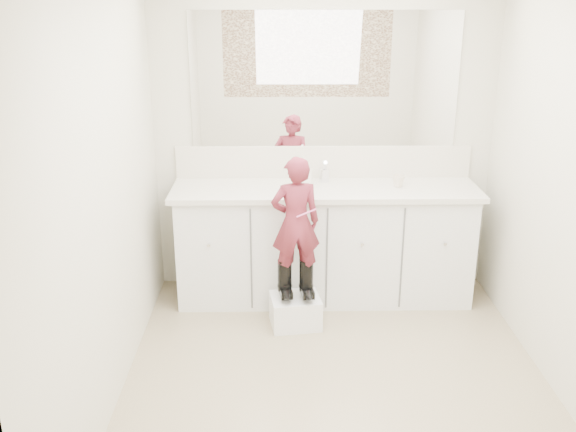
{
  "coord_description": "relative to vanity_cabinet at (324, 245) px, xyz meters",
  "views": [
    {
      "loc": [
        -0.35,
        -3.34,
        2.28
      ],
      "look_at": [
        -0.28,
        0.83,
        0.8
      ],
      "focal_mm": 40.0,
      "sensor_mm": 36.0,
      "label": 1
    }
  ],
  "objects": [
    {
      "name": "backsplash",
      "position": [
        0.0,
        0.26,
        0.59
      ],
      "size": [
        2.28,
        0.03,
        0.25
      ],
      "primitive_type": "cube",
      "color": "beige",
      "rests_on": "countertop"
    },
    {
      "name": "cup",
      "position": [
        0.55,
        0.0,
        0.51
      ],
      "size": [
        0.1,
        0.1,
        0.09
      ],
      "primitive_type": "imported",
      "rotation": [
        0.0,
        0.0,
        -0.01
      ],
      "color": "beige",
      "rests_on": "countertop"
    },
    {
      "name": "dot_panel",
      "position": [
        0.0,
        -2.71,
        1.22
      ],
      "size": [
        2.0,
        0.01,
        1.2
      ],
      "primitive_type": "cube",
      "color": "#472819",
      "rests_on": "wall_front"
    },
    {
      "name": "toothbrush",
      "position": [
        -0.16,
        -0.53,
        0.44
      ],
      "size": [
        0.14,
        0.03,
        0.06
      ],
      "primitive_type": "cylinder",
      "rotation": [
        0.0,
        1.22,
        0.14
      ],
      "color": "#E4589A",
      "rests_on": "toddler"
    },
    {
      "name": "faucet",
      "position": [
        0.0,
        0.15,
        0.52
      ],
      "size": [
        0.08,
        0.08,
        0.1
      ],
      "primitive_type": "cylinder",
      "color": "silver",
      "rests_on": "countertop"
    },
    {
      "name": "wall_front",
      "position": [
        0.0,
        -2.73,
        0.77
      ],
      "size": [
        2.6,
        0.0,
        2.6
      ],
      "primitive_type": "plane",
      "rotation": [
        -1.57,
        0.0,
        0.0
      ],
      "color": "beige",
      "rests_on": "floor"
    },
    {
      "name": "soap_bottle",
      "position": [
        -0.16,
        0.04,
        0.57
      ],
      "size": [
        0.11,
        0.11,
        0.21
      ],
      "primitive_type": "imported",
      "rotation": [
        0.0,
        0.0,
        0.2
      ],
      "color": "white",
      "rests_on": "countertop"
    },
    {
      "name": "toddler",
      "position": [
        -0.23,
        -0.48,
        0.36
      ],
      "size": [
        0.37,
        0.27,
        0.93
      ],
      "primitive_type": "imported",
      "rotation": [
        0.0,
        0.0,
        3.28
      ],
      "color": "#AE3544",
      "rests_on": "step_stool"
    },
    {
      "name": "mirror",
      "position": [
        0.0,
        0.26,
        1.22
      ],
      "size": [
        2.0,
        0.02,
        1.0
      ],
      "primitive_type": "cube",
      "color": "white",
      "rests_on": "wall_back"
    },
    {
      "name": "vanity_cabinet",
      "position": [
        0.0,
        0.0,
        0.0
      ],
      "size": [
        2.2,
        0.55,
        0.85
      ],
      "primitive_type": "cube",
      "color": "silver",
      "rests_on": "floor"
    },
    {
      "name": "countertop",
      "position": [
        0.0,
        -0.01,
        0.45
      ],
      "size": [
        2.28,
        0.58,
        0.04
      ],
      "primitive_type": "cube",
      "color": "beige",
      "rests_on": "vanity_cabinet"
    },
    {
      "name": "boot_right",
      "position": [
        -0.16,
        -0.48,
        -0.06
      ],
      "size": [
        0.13,
        0.2,
        0.29
      ],
      "primitive_type": null,
      "rotation": [
        0.0,
        0.0,
        0.14
      ],
      "color": "black",
      "rests_on": "step_stool"
    },
    {
      "name": "boot_left",
      "position": [
        -0.31,
        -0.48,
        -0.06
      ],
      "size": [
        0.13,
        0.2,
        0.29
      ],
      "primitive_type": null,
      "rotation": [
        0.0,
        0.0,
        0.14
      ],
      "color": "black",
      "rests_on": "step_stool"
    },
    {
      "name": "wall_left",
      "position": [
        -1.3,
        -1.23,
        0.78
      ],
      "size": [
        0.0,
        3.0,
        3.0
      ],
      "primitive_type": "plane",
      "rotation": [
        1.57,
        0.0,
        1.57
      ],
      "color": "beige",
      "rests_on": "floor"
    },
    {
      "name": "wall_back",
      "position": [
        0.0,
        0.27,
        0.77
      ],
      "size": [
        2.6,
        0.0,
        2.6
      ],
      "primitive_type": "plane",
      "rotation": [
        1.57,
        0.0,
        0.0
      ],
      "color": "beige",
      "rests_on": "floor"
    },
    {
      "name": "floor",
      "position": [
        0.0,
        -1.23,
        -0.42
      ],
      "size": [
        3.0,
        3.0,
        0.0
      ],
      "primitive_type": "plane",
      "color": "#857457",
      "rests_on": "ground"
    },
    {
      "name": "step_stool",
      "position": [
        -0.23,
        -0.48,
        -0.32
      ],
      "size": [
        0.38,
        0.33,
        0.22
      ],
      "primitive_type": "cube",
      "rotation": [
        0.0,
        0.0,
        0.14
      ],
      "color": "white",
      "rests_on": "floor"
    }
  ]
}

